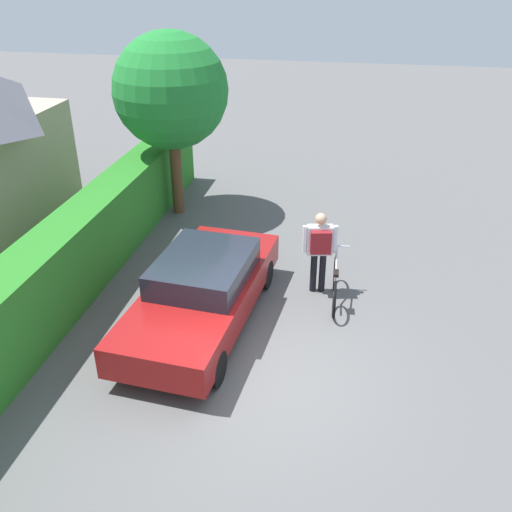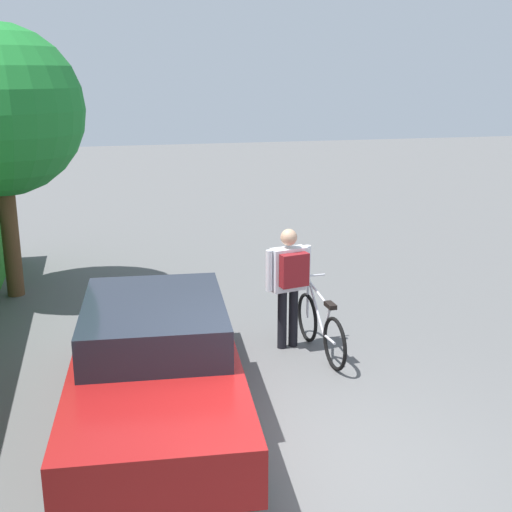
% 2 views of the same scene
% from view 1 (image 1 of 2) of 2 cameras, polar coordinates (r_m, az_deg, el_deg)
% --- Properties ---
extents(ground_plane, '(60.00, 60.00, 0.00)m').
position_cam_1_polar(ground_plane, '(9.39, 0.48, -12.06)').
color(ground_plane, '#575757').
extents(hedge_row, '(17.16, 0.90, 1.60)m').
position_cam_1_polar(hedge_row, '(10.30, -22.58, -4.96)').
color(hedge_row, '#277522').
rests_on(hedge_row, ground).
extents(parked_car_near, '(4.63, 2.13, 1.30)m').
position_cam_1_polar(parked_car_near, '(10.31, -5.40, -3.43)').
color(parked_car_near, maroon).
rests_on(parked_car_near, ground).
extents(bicycle, '(1.70, 0.50, 0.99)m').
position_cam_1_polar(bicycle, '(11.10, 7.95, -2.83)').
color(bicycle, black).
rests_on(bicycle, ground).
extents(person_rider, '(0.42, 0.67, 1.71)m').
position_cam_1_polar(person_rider, '(11.07, 6.44, 1.06)').
color(person_rider, black).
rests_on(person_rider, ground).
extents(tree_kerbside, '(2.78, 2.78, 4.54)m').
position_cam_1_polar(tree_kerbside, '(14.24, -8.60, 16.08)').
color(tree_kerbside, brown).
rests_on(tree_kerbside, ground).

